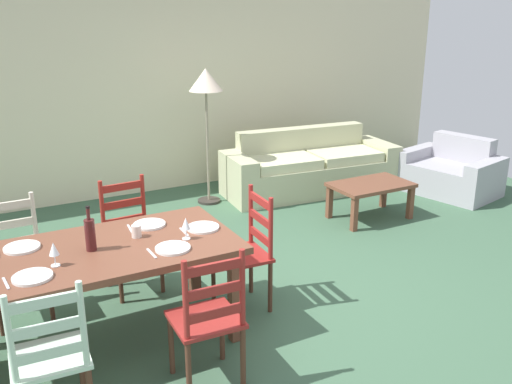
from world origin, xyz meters
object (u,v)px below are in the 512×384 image
at_px(dining_chair_far_right, 130,236).
at_px(wine_bottle, 90,234).
at_px(standing_lamp, 206,88).
at_px(dining_table, 98,261).
at_px(wine_glass_near_right, 186,224).
at_px(armchair_upholstered, 452,173).
at_px(wine_glass_near_left, 54,250).
at_px(couch, 309,169).
at_px(coffee_table, 371,189).
at_px(dining_chair_near_right, 208,319).
at_px(dining_chair_far_left, 16,260).
at_px(dining_chair_near_left, 50,358).
at_px(dining_chair_head_east, 247,251).
at_px(coffee_cup_primary, 136,231).

xyz_separation_m(dining_chair_far_right, wine_bottle, (-0.47, -0.78, 0.39)).
bearing_deg(standing_lamp, dining_table, -127.34).
relative_size(wine_glass_near_right, armchair_upholstered, 0.12).
distance_m(wine_glass_near_left, couch, 4.39).
distance_m(wine_glass_near_left, coffee_table, 3.86).
height_order(dining_chair_far_right, armchair_upholstered, dining_chair_far_right).
distance_m(dining_table, wine_bottle, 0.21).
xyz_separation_m(dining_chair_near_right, dining_chair_far_left, (-0.94, 1.49, 0.00)).
distance_m(dining_chair_far_left, wine_glass_near_left, 0.95).
bearing_deg(dining_table, dining_chair_far_left, 123.12).
relative_size(dining_table, wine_glass_near_right, 11.80).
bearing_deg(armchair_upholstered, couch, 149.47).
relative_size(dining_chair_far_right, wine_glass_near_left, 5.96).
bearing_deg(armchair_upholstered, wine_glass_near_left, -163.61).
relative_size(dining_chair_far_left, coffee_table, 1.07).
relative_size(dining_chair_near_left, dining_chair_far_right, 1.00).
bearing_deg(wine_glass_near_right, dining_chair_head_east, 15.08).
bearing_deg(couch, coffee_cup_primary, -142.81).
bearing_deg(dining_table, coffee_cup_primary, 14.21).
bearing_deg(wine_bottle, dining_table, 0.03).
xyz_separation_m(dining_chair_head_east, wine_bottle, (-1.20, -0.03, 0.39)).
bearing_deg(armchair_upholstered, dining_chair_near_right, -153.95).
xyz_separation_m(wine_glass_near_right, couch, (2.68, 2.46, -0.57)).
relative_size(couch, armchair_upholstered, 1.79).
bearing_deg(wine_glass_near_right, wine_glass_near_left, -179.17).
bearing_deg(armchair_upholstered, coffee_cup_primary, -164.05).
distance_m(dining_chair_far_right, standing_lamp, 2.48).
bearing_deg(wine_bottle, dining_chair_far_left, 120.96).
xyz_separation_m(dining_chair_near_left, dining_chair_head_east, (1.62, 0.75, 0.00)).
xyz_separation_m(wine_glass_near_left, standing_lamp, (2.22, 2.66, 0.55)).
xyz_separation_m(wine_bottle, coffee_cup_primary, (0.34, 0.08, -0.07)).
height_order(wine_bottle, wine_glass_near_left, wine_bottle).
bearing_deg(armchair_upholstered, dining_chair_head_east, -159.95).
xyz_separation_m(dining_table, armchair_upholstered, (4.89, 1.39, -0.41)).
bearing_deg(wine_glass_near_right, couch, 42.55).
bearing_deg(armchair_upholstered, dining_table, -164.15).
distance_m(dining_chair_near_right, couch, 4.19).
height_order(dining_chair_near_right, wine_glass_near_right, dining_chair_near_right).
relative_size(wine_bottle, coffee_cup_primary, 3.51).
height_order(wine_glass_near_right, couch, wine_glass_near_right).
xyz_separation_m(dining_chair_far_left, coffee_cup_primary, (0.77, -0.64, 0.32)).
bearing_deg(standing_lamp, coffee_table, -45.16).
bearing_deg(coffee_cup_primary, couch, 37.19).
relative_size(coffee_cup_primary, couch, 0.04).
bearing_deg(dining_chair_far_right, couch, 28.77).
xyz_separation_m(dining_chair_far_right, couch, (2.85, 1.56, -0.19)).
bearing_deg(coffee_table, dining_chair_near_right, -146.33).
height_order(dining_chair_head_east, coffee_table, dining_chair_head_east).
height_order(dining_chair_near_right, couch, dining_chair_near_right).
xyz_separation_m(dining_chair_far_left, dining_chair_far_right, (0.90, 0.06, 0.00)).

